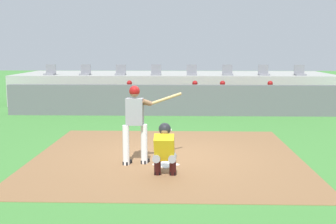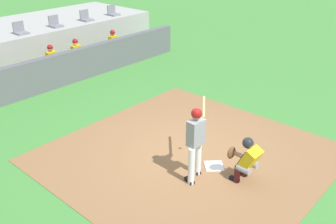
{
  "view_description": "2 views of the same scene",
  "coord_description": "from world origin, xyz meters",
  "px_view_note": "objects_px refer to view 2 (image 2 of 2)",
  "views": [
    {
      "loc": [
        0.34,
        -10.18,
        2.63
      ],
      "look_at": [
        0.0,
        0.7,
        1.0
      ],
      "focal_mm": 45.85,
      "sensor_mm": 36.0,
      "label": 1
    },
    {
      "loc": [
        -6.47,
        -5.07,
        5.22
      ],
      "look_at": [
        0.0,
        0.7,
        1.0
      ],
      "focal_mm": 40.39,
      "sensor_mm": 36.0,
      "label": 2
    }
  ],
  "objects_px": {
    "stadium_seat_6": "(86,18)",
    "stadium_seat_4": "(20,31)",
    "dugout_player_2": "(78,55)",
    "dugout_player_3": "(115,45)",
    "dugout_player_1": "(54,61)",
    "catcher_crouched": "(246,158)",
    "stadium_seat_5": "(55,24)",
    "batter_at_plate": "(196,139)",
    "stadium_seat_7": "(113,12)",
    "home_plate": "(214,166)"
  },
  "relations": [
    {
      "from": "dugout_player_3",
      "to": "dugout_player_1",
      "type": "bearing_deg",
      "value": 180.0
    },
    {
      "from": "stadium_seat_4",
      "to": "stadium_seat_6",
      "type": "height_order",
      "value": "same"
    },
    {
      "from": "dugout_player_3",
      "to": "stadium_seat_5",
      "type": "bearing_deg",
      "value": 127.17
    },
    {
      "from": "stadium_seat_7",
      "to": "batter_at_plate",
      "type": "bearing_deg",
      "value": -122.19
    },
    {
      "from": "dugout_player_2",
      "to": "stadium_seat_5",
      "type": "distance_m",
      "value": 2.25
    },
    {
      "from": "batter_at_plate",
      "to": "dugout_player_1",
      "type": "relative_size",
      "value": 1.39
    },
    {
      "from": "stadium_seat_6",
      "to": "stadium_seat_7",
      "type": "distance_m",
      "value": 1.62
    },
    {
      "from": "stadium_seat_5",
      "to": "stadium_seat_7",
      "type": "height_order",
      "value": "same"
    },
    {
      "from": "home_plate",
      "to": "dugout_player_1",
      "type": "distance_m",
      "value": 8.22
    },
    {
      "from": "stadium_seat_5",
      "to": "catcher_crouched",
      "type": "bearing_deg",
      "value": -102.49
    },
    {
      "from": "dugout_player_3",
      "to": "stadium_seat_5",
      "type": "height_order",
      "value": "stadium_seat_5"
    },
    {
      "from": "stadium_seat_6",
      "to": "stadium_seat_7",
      "type": "bearing_deg",
      "value": 0.0
    },
    {
      "from": "dugout_player_1",
      "to": "stadium_seat_6",
      "type": "bearing_deg",
      "value": 32.75
    },
    {
      "from": "stadium_seat_5",
      "to": "stadium_seat_6",
      "type": "bearing_deg",
      "value": 0.0
    },
    {
      "from": "home_plate",
      "to": "stadium_seat_7",
      "type": "bearing_deg",
      "value": 60.81
    },
    {
      "from": "batter_at_plate",
      "to": "dugout_player_3",
      "type": "height_order",
      "value": "batter_at_plate"
    },
    {
      "from": "stadium_seat_7",
      "to": "stadium_seat_6",
      "type": "bearing_deg",
      "value": 180.0
    },
    {
      "from": "home_plate",
      "to": "stadium_seat_4",
      "type": "relative_size",
      "value": 0.92
    },
    {
      "from": "stadium_seat_5",
      "to": "stadium_seat_4",
      "type": "bearing_deg",
      "value": 180.0
    },
    {
      "from": "dugout_player_3",
      "to": "dugout_player_2",
      "type": "bearing_deg",
      "value": 180.0
    },
    {
      "from": "batter_at_plate",
      "to": "dugout_player_3",
      "type": "distance_m",
      "value": 9.32
    },
    {
      "from": "catcher_crouched",
      "to": "stadium_seat_5",
      "type": "distance_m",
      "value": 11.31
    },
    {
      "from": "catcher_crouched",
      "to": "dugout_player_1",
      "type": "relative_size",
      "value": 1.44
    },
    {
      "from": "dugout_player_1",
      "to": "stadium_seat_4",
      "type": "height_order",
      "value": "stadium_seat_4"
    },
    {
      "from": "dugout_player_3",
      "to": "stadium_seat_6",
      "type": "xyz_separation_m",
      "value": [
        0.08,
        2.03,
        0.86
      ]
    },
    {
      "from": "batter_at_plate",
      "to": "stadium_seat_5",
      "type": "bearing_deg",
      "value": 72.89
    },
    {
      "from": "batter_at_plate",
      "to": "stadium_seat_6",
      "type": "distance_m",
      "value": 11.17
    },
    {
      "from": "home_plate",
      "to": "catcher_crouched",
      "type": "bearing_deg",
      "value": -90.05
    },
    {
      "from": "home_plate",
      "to": "stadium_seat_5",
      "type": "relative_size",
      "value": 0.92
    },
    {
      "from": "catcher_crouched",
      "to": "stadium_seat_4",
      "type": "distance_m",
      "value": 11.08
    },
    {
      "from": "catcher_crouched",
      "to": "stadium_seat_7",
      "type": "relative_size",
      "value": 3.9
    },
    {
      "from": "batter_at_plate",
      "to": "stadium_seat_7",
      "type": "distance_m",
      "value": 11.95
    },
    {
      "from": "dugout_player_1",
      "to": "stadium_seat_4",
      "type": "bearing_deg",
      "value": 92.45
    },
    {
      "from": "batter_at_plate",
      "to": "stadium_seat_4",
      "type": "height_order",
      "value": "stadium_seat_4"
    },
    {
      "from": "home_plate",
      "to": "stadium_seat_4",
      "type": "distance_m",
      "value": 10.32
    },
    {
      "from": "stadium_seat_4",
      "to": "stadium_seat_5",
      "type": "xyz_separation_m",
      "value": [
        1.62,
        0.0,
        0.0
      ]
    },
    {
      "from": "catcher_crouched",
      "to": "stadium_seat_7",
      "type": "distance_m",
      "value": 12.43
    },
    {
      "from": "stadium_seat_6",
      "to": "stadium_seat_7",
      "type": "height_order",
      "value": "same"
    },
    {
      "from": "batter_at_plate",
      "to": "stadium_seat_4",
      "type": "bearing_deg",
      "value": 81.64
    },
    {
      "from": "stadium_seat_7",
      "to": "stadium_seat_4",
      "type": "bearing_deg",
      "value": 180.0
    },
    {
      "from": "stadium_seat_7",
      "to": "stadium_seat_5",
      "type": "bearing_deg",
      "value": 180.0
    },
    {
      "from": "catcher_crouched",
      "to": "stadium_seat_5",
      "type": "xyz_separation_m",
      "value": [
        2.44,
        11.01,
        0.93
      ]
    },
    {
      "from": "stadium_seat_6",
      "to": "stadium_seat_4",
      "type": "bearing_deg",
      "value": 180.0
    },
    {
      "from": "stadium_seat_6",
      "to": "home_plate",
      "type": "bearing_deg",
      "value": -111.76
    },
    {
      "from": "dugout_player_2",
      "to": "dugout_player_3",
      "type": "relative_size",
      "value": 1.0
    },
    {
      "from": "dugout_player_1",
      "to": "stadium_seat_7",
      "type": "height_order",
      "value": "stadium_seat_7"
    },
    {
      "from": "home_plate",
      "to": "catcher_crouched",
      "type": "xyz_separation_m",
      "value": [
        -0.0,
        -0.83,
        0.58
      ]
    },
    {
      "from": "dugout_player_1",
      "to": "stadium_seat_4",
      "type": "relative_size",
      "value": 2.71
    },
    {
      "from": "dugout_player_2",
      "to": "dugout_player_3",
      "type": "bearing_deg",
      "value": 0.0
    },
    {
      "from": "catcher_crouched",
      "to": "stadium_seat_5",
      "type": "height_order",
      "value": "stadium_seat_5"
    }
  ]
}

